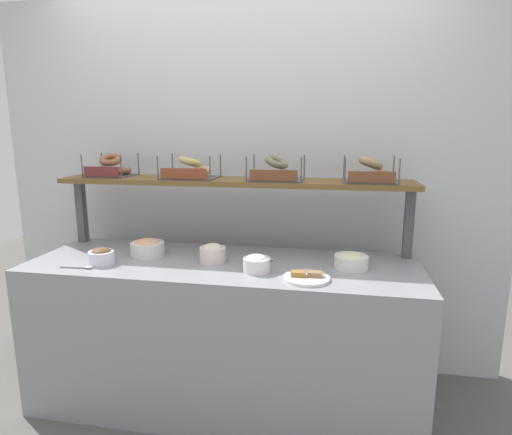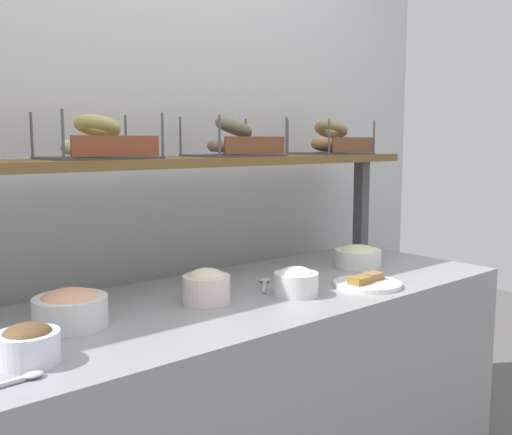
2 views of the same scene
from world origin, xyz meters
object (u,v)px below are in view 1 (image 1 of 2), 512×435
(bowl_chocolate_spread, at_px, (101,256))
(bagel_basket_cinnamon_raisin, at_px, (111,169))
(serving_plate_white, at_px, (306,277))
(serving_spoon_near_plate, at_px, (82,267))
(bagel_basket_everything, at_px, (370,173))
(bowl_scallion_spread, at_px, (351,260))
(bowl_potato_salad, at_px, (213,253))
(bowl_lox_spread, at_px, (148,247))
(serving_spoon_by_edge, at_px, (264,261))
(bowl_cream_cheese, at_px, (257,263))
(bagel_basket_poppy, at_px, (276,172))
(bagel_basket_sesame, at_px, (190,171))

(bowl_chocolate_spread, relative_size, bagel_basket_cinnamon_raisin, 0.49)
(serving_plate_white, height_order, serving_spoon_near_plate, serving_plate_white)
(serving_spoon_near_plate, relative_size, bagel_basket_everything, 0.63)
(bowl_scallion_spread, bearing_deg, serving_spoon_near_plate, -169.27)
(bowl_potato_salad, bearing_deg, bowl_lox_spread, 172.99)
(serving_spoon_by_edge, bearing_deg, bowl_cream_cheese, -94.45)
(bowl_chocolate_spread, xyz_separation_m, bowl_potato_salad, (0.58, 0.14, 0.01))
(bowl_cream_cheese, relative_size, bagel_basket_poppy, 0.45)
(serving_spoon_near_plate, xyz_separation_m, serving_spoon_by_edge, (0.93, 0.28, 0.00))
(bowl_cream_cheese, distance_m, serving_spoon_near_plate, 0.92)
(bowl_lox_spread, height_order, bagel_basket_sesame, bagel_basket_sesame)
(bowl_scallion_spread, height_order, bowl_lox_spread, bowl_lox_spread)
(bowl_lox_spread, xyz_separation_m, bagel_basket_cinnamon_raisin, (-0.33, 0.24, 0.43))
(bowl_lox_spread, relative_size, serving_plate_white, 0.85)
(serving_spoon_near_plate, xyz_separation_m, bagel_basket_sesame, (0.44, 0.50, 0.47))
(bowl_scallion_spread, relative_size, serving_spoon_by_edge, 1.30)
(bowl_cream_cheese, relative_size, serving_spoon_by_edge, 1.02)
(bowl_cream_cheese, height_order, bagel_basket_cinnamon_raisin, bagel_basket_cinnamon_raisin)
(serving_spoon_by_edge, height_order, bagel_basket_poppy, bagel_basket_poppy)
(bowl_scallion_spread, distance_m, bowl_cream_cheese, 0.50)
(serving_plate_white, distance_m, serving_spoon_near_plate, 1.18)
(bowl_potato_salad, relative_size, bagel_basket_cinnamon_raisin, 0.51)
(bowl_potato_salad, height_order, bagel_basket_sesame, bagel_basket_sesame)
(serving_spoon_near_plate, relative_size, bagel_basket_cinnamon_raisin, 0.65)
(bagel_basket_sesame, distance_m, bagel_basket_poppy, 0.52)
(bowl_lox_spread, bearing_deg, serving_spoon_near_plate, -130.55)
(bagel_basket_everything, bearing_deg, serving_spoon_by_edge, -159.42)
(bowl_potato_salad, bearing_deg, bagel_basket_poppy, 39.04)
(bowl_scallion_spread, bearing_deg, bagel_basket_sesame, 166.40)
(bagel_basket_cinnamon_raisin, bearing_deg, bowl_potato_salad, -21.35)
(bowl_cream_cheese, distance_m, bagel_basket_poppy, 0.57)
(serving_spoon_by_edge, xyz_separation_m, bagel_basket_poppy, (0.03, 0.20, 0.47))
(bagel_basket_cinnamon_raisin, bearing_deg, bowl_cream_cheese, -21.86)
(serving_spoon_near_plate, xyz_separation_m, bagel_basket_cinnamon_raisin, (-0.09, 0.52, 0.47))
(bowl_scallion_spread, xyz_separation_m, serving_spoon_by_edge, (-0.47, 0.02, -0.04))
(bowl_potato_salad, xyz_separation_m, serving_plate_white, (0.53, -0.19, -0.04))
(bowl_chocolate_spread, height_order, bagel_basket_sesame, bagel_basket_sesame)
(bowl_scallion_spread, xyz_separation_m, bagel_basket_cinnamon_raisin, (-1.48, 0.26, 0.44))
(bowl_cream_cheese, relative_size, bagel_basket_sesame, 0.43)
(serving_plate_white, bearing_deg, serving_spoon_by_edge, 135.97)
(serving_spoon_by_edge, distance_m, bagel_basket_poppy, 0.51)
(bowl_potato_salad, distance_m, bagel_basket_everything, 0.97)
(bowl_scallion_spread, relative_size, bagel_basket_everything, 0.62)
(serving_spoon_near_plate, bearing_deg, bowl_scallion_spread, 10.73)
(bowl_potato_salad, relative_size, bowl_lox_spread, 0.74)
(bagel_basket_poppy, bearing_deg, bowl_lox_spread, -164.17)
(bowl_chocolate_spread, height_order, bowl_cream_cheese, bowl_cream_cheese)
(bowl_lox_spread, height_order, serving_spoon_near_plate, bowl_lox_spread)
(bowl_lox_spread, xyz_separation_m, bagel_basket_poppy, (0.72, 0.20, 0.43))
(bowl_scallion_spread, bearing_deg, bowl_potato_salad, -177.67)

